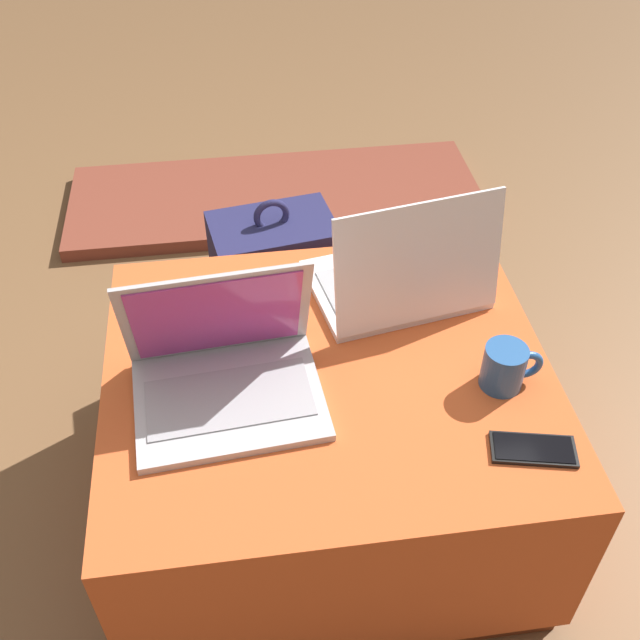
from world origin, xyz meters
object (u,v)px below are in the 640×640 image
cell_phone (533,449)px  coffee_mug (506,367)px  laptop_far (402,277)px  laptop_near (225,370)px  backpack (275,292)px

cell_phone → coffee_mug: coffee_mug is taller
laptop_far → coffee_mug: laptop_far is taller
laptop_near → laptop_far: (0.37, 0.21, 0.00)m
backpack → coffee_mug: size_ratio=4.37×
laptop_far → coffee_mug: bearing=106.9°
laptop_near → coffee_mug: bearing=-10.6°
laptop_far → laptop_near: bearing=19.5°
backpack → cell_phone: bearing=108.3°
laptop_far → cell_phone: size_ratio=2.46×
cell_phone → backpack: (-0.38, 0.74, -0.24)m
coffee_mug → backpack: bearing=122.7°
backpack → coffee_mug: coffee_mug is taller
backpack → coffee_mug: (0.38, -0.59, 0.27)m
laptop_far → coffee_mug: 0.30m
laptop_near → backpack: size_ratio=0.71×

